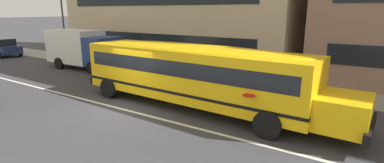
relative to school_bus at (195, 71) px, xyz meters
name	(u,v)px	position (x,y,z in m)	size (l,w,h in m)	color
ground_plane	(121,109)	(-2.61, -1.91, -1.66)	(400.00, 400.00, 0.00)	#38383D
sidewalk_far	(206,77)	(-2.61, 5.43, -1.65)	(120.00, 3.00, 0.01)	gray
lane_centreline	(121,109)	(-2.61, -1.91, -1.65)	(110.00, 0.16, 0.01)	silver
school_bus	(195,71)	(0.00, 0.00, 0.00)	(12.54, 3.24, 2.79)	yellow
parked_car_dark_blue_by_entrance	(4,47)	(-23.34, 2.81, -0.81)	(3.99, 2.06, 1.64)	navy
box_truck	(83,48)	(-11.76, 3.06, -0.11)	(6.08, 2.54, 2.82)	navy
street_lamp	(62,9)	(-16.38, 4.73, 2.66)	(0.44, 0.44, 6.80)	#38383D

